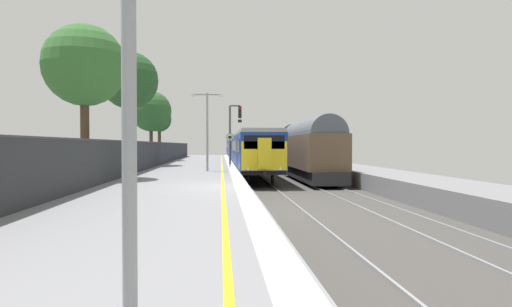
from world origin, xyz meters
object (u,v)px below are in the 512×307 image
at_px(commuter_train_at_platform, 240,148).
at_px(freight_train_adjacent_track, 277,147).
at_px(speed_limit_sign, 230,145).
at_px(background_tree_centre, 130,82).
at_px(platform_lamp_mid, 207,124).
at_px(background_tree_left, 160,121).
at_px(signal_gantry, 233,127).
at_px(background_tree_right, 83,67).
at_px(background_tree_back, 152,113).

xyz_separation_m(commuter_train_at_platform, freight_train_adjacent_track, (4.00, -5.68, 0.17)).
bearing_deg(freight_train_adjacent_track, speed_limit_sign, -107.73).
bearing_deg(background_tree_centre, platform_lamp_mid, -52.04).
bearing_deg(commuter_train_at_platform, background_tree_left, -171.64).
height_order(speed_limit_sign, background_tree_left, background_tree_left).
xyz_separation_m(platform_lamp_mid, background_tree_centre, (-6.50, 8.33, 3.81)).
distance_m(speed_limit_sign, platform_lamp_mid, 5.63).
bearing_deg(signal_gantry, platform_lamp_mid, -101.03).
distance_m(signal_gantry, platform_lamp_mid, 9.98).
height_order(freight_train_adjacent_track, platform_lamp_mid, platform_lamp_mid).
xyz_separation_m(commuter_train_at_platform, platform_lamp_mid, (-3.39, -29.22, 1.70)).
xyz_separation_m(commuter_train_at_platform, signal_gantry, (-1.48, -19.43, 1.90)).
height_order(freight_train_adjacent_track, background_tree_left, background_tree_left).
bearing_deg(background_tree_left, background_tree_centre, -89.27).
xyz_separation_m(freight_train_adjacent_track, background_tree_centre, (-13.89, -15.21, 5.34)).
xyz_separation_m(platform_lamp_mid, background_tree_left, (-6.75, 27.74, 1.68)).
xyz_separation_m(speed_limit_sign, background_tree_right, (-7.37, -11.39, 3.80)).
distance_m(freight_train_adjacent_track, speed_limit_sign, 19.21).
distance_m(platform_lamp_mid, background_tree_left, 28.59).
bearing_deg(background_tree_centre, signal_gantry, 9.86).
distance_m(signal_gantry, background_tree_back, 12.86).
height_order(platform_lamp_mid, background_tree_left, background_tree_left).
xyz_separation_m(freight_train_adjacent_track, background_tree_left, (-14.14, 4.19, 3.21)).
relative_size(freight_train_adjacent_track, background_tree_centre, 5.72).
height_order(speed_limit_sign, background_tree_back, background_tree_back).
relative_size(freight_train_adjacent_track, background_tree_right, 6.98).
height_order(background_tree_centre, background_tree_right, background_tree_centre).
bearing_deg(platform_lamp_mid, background_tree_centre, 127.96).
bearing_deg(background_tree_back, platform_lamp_mid, -71.78).
bearing_deg(platform_lamp_mid, freight_train_adjacent_track, 72.57).
bearing_deg(commuter_train_at_platform, background_tree_right, -104.61).
xyz_separation_m(platform_lamp_mid, background_tree_right, (-5.83, -6.15, 2.46)).
relative_size(background_tree_right, background_tree_back, 1.02).
bearing_deg(commuter_train_at_platform, platform_lamp_mid, -96.61).
distance_m(commuter_train_at_platform, platform_lamp_mid, 29.47).
bearing_deg(background_tree_right, commuter_train_at_platform, 75.39).
bearing_deg(background_tree_back, speed_limit_sign, -60.77).
bearing_deg(platform_lamp_mid, background_tree_left, 103.67).
bearing_deg(signal_gantry, freight_train_adjacent_track, 68.27).
bearing_deg(signal_gantry, background_tree_centre, -170.14).
bearing_deg(platform_lamp_mid, commuter_train_at_platform, 83.39).
bearing_deg(speed_limit_sign, signal_gantry, 85.35).
height_order(freight_train_adjacent_track, background_tree_back, background_tree_back).
relative_size(platform_lamp_mid, background_tree_left, 0.79).
distance_m(signal_gantry, background_tree_centre, 9.27).
xyz_separation_m(background_tree_left, background_tree_back, (0.35, -8.30, 0.41)).
bearing_deg(background_tree_left, background_tree_right, -88.46).
bearing_deg(commuter_train_at_platform, background_tree_back, -134.97).
height_order(freight_train_adjacent_track, background_tree_right, background_tree_right).
relative_size(commuter_train_at_platform, background_tree_right, 8.51).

